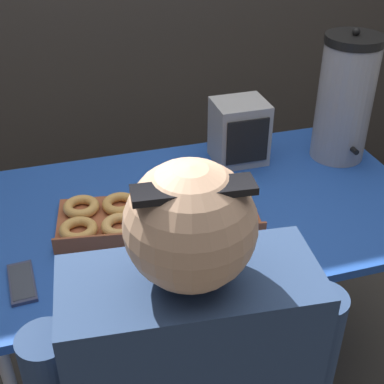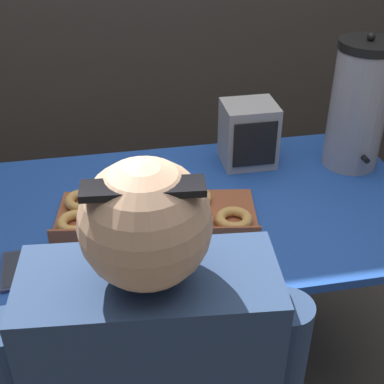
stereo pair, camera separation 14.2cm
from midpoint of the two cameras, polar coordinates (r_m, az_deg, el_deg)
name	(u,v)px [view 1 (the left image)]	position (r m, az deg, el deg)	size (l,w,h in m)	color
ground_plane	(204,362)	(2.20, -0.64, -17.77)	(12.00, 12.00, 0.00)	#4C473F
folding_table	(207,217)	(1.72, -0.78, -2.78)	(1.37, 0.82, 0.75)	#1E479E
donut_box	(154,216)	(1.62, -6.62, -2.60)	(0.64, 0.35, 0.05)	brown
coffee_urn	(345,99)	(1.93, 13.98, 9.59)	(0.20, 0.22, 0.47)	#939399
cell_phone	(22,282)	(1.49, -20.34, -9.12)	(0.07, 0.16, 0.01)	#2D334C
space_heater	(239,132)	(1.89, 2.92, 6.40)	(0.18, 0.16, 0.22)	#9E9E9E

